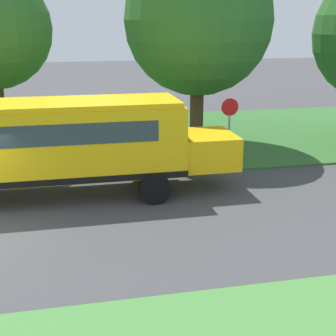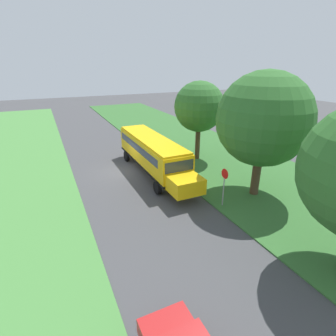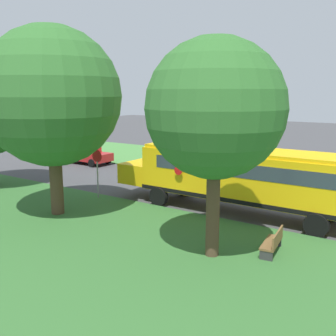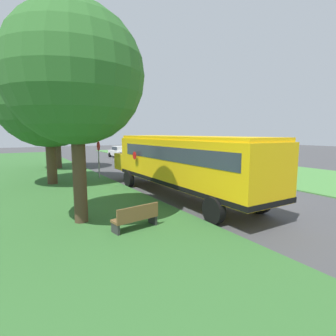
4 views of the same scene
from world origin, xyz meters
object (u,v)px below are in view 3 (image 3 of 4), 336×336
(oak_tree_roadside_mid, at_px, (54,98))
(school_bus, at_px, (240,174))
(car_red_nearest, at_px, (86,153))
(stop_sign, at_px, (97,168))
(car_white_middle, at_px, (36,147))
(park_bench, at_px, (273,242))
(oak_tree_beside_bus, at_px, (214,110))

(oak_tree_roadside_mid, bearing_deg, school_bus, -53.52)
(school_bus, xyz_separation_m, car_red_nearest, (5.36, 16.09, -1.05))
(stop_sign, bearing_deg, oak_tree_roadside_mid, -170.53)
(car_white_middle, height_order, stop_sign, stop_sign)
(car_white_middle, height_order, park_bench, car_white_middle)
(oak_tree_beside_bus, bearing_deg, car_white_middle, 65.94)
(oak_tree_roadside_mid, bearing_deg, car_red_nearest, 41.07)
(school_bus, relative_size, park_bench, 7.52)
(car_white_middle, height_order, oak_tree_roadside_mid, oak_tree_roadside_mid)
(car_red_nearest, distance_m, car_white_middle, 6.52)
(school_bus, height_order, oak_tree_roadside_mid, oak_tree_roadside_mid)
(school_bus, xyz_separation_m, oak_tree_beside_bus, (-5.34, -1.37, 3.27))
(stop_sign, bearing_deg, school_bus, -74.73)
(car_red_nearest, height_order, car_white_middle, same)
(school_bus, relative_size, car_white_middle, 2.82)
(oak_tree_beside_bus, relative_size, stop_sign, 2.79)
(school_bus, bearing_deg, car_white_middle, 76.66)
(car_red_nearest, xyz_separation_m, stop_sign, (-7.40, -8.63, 0.86))
(stop_sign, height_order, park_bench, stop_sign)
(oak_tree_beside_bus, bearing_deg, car_red_nearest, 58.49)
(car_red_nearest, distance_m, park_bench, 21.40)
(car_white_middle, distance_m, park_bench, 27.41)
(school_bus, height_order, car_white_middle, school_bus)
(oak_tree_beside_bus, bearing_deg, oak_tree_roadside_mid, 88.57)
(school_bus, distance_m, car_white_middle, 23.27)
(oak_tree_beside_bus, bearing_deg, school_bus, 14.37)
(oak_tree_beside_bus, relative_size, oak_tree_roadside_mid, 0.87)
(school_bus, distance_m, oak_tree_roadside_mid, 9.36)
(school_bus, bearing_deg, car_red_nearest, 71.57)
(car_white_middle, bearing_deg, oak_tree_roadside_mid, -123.82)
(car_white_middle, distance_m, oak_tree_roadside_mid, 19.43)
(car_red_nearest, bearing_deg, oak_tree_beside_bus, -121.51)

